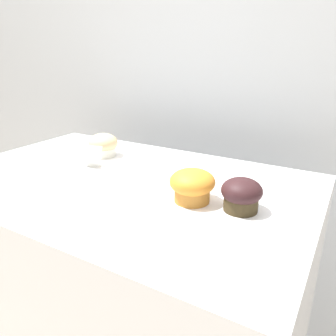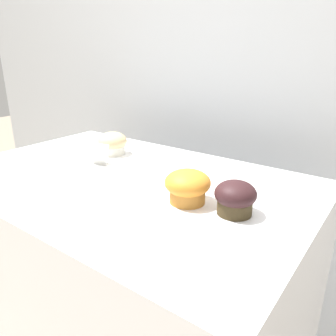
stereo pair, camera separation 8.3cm
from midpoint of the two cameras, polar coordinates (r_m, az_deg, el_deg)
name	(u,v)px [view 1 (the left image)]	position (r m, az deg, el deg)	size (l,w,h in m)	color
wall_back	(210,139)	(1.39, 5.59, 4.94)	(3.20, 0.10, 1.80)	#B2B7BC
display_counter	(128,314)	(1.15, -9.22, -23.91)	(1.00, 0.64, 0.93)	white
muffin_front_center	(103,145)	(1.10, -13.38, 3.90)	(0.10, 0.10, 0.07)	silver
muffin_back_left	(192,185)	(0.74, 1.04, -3.04)	(0.10, 0.10, 0.08)	#C07D31
muffin_back_right	(241,194)	(0.71, 9.42, -4.62)	(0.09, 0.09, 0.07)	#3B2F1B
price_card	(92,157)	(1.00, -15.42, 1.89)	(0.06, 0.05, 0.06)	white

